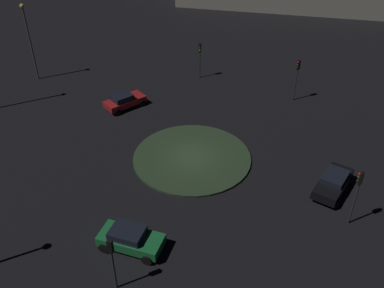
{
  "coord_description": "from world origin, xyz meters",
  "views": [
    {
      "loc": [
        -3.33,
        27.98,
        21.21
      ],
      "look_at": [
        0.0,
        0.0,
        1.46
      ],
      "focal_mm": 39.7,
      "sensor_mm": 36.0,
      "label": 1
    }
  ],
  "objects_px": {
    "car_red": "(124,101)",
    "traffic_light_southwest": "(297,72)",
    "car_green": "(130,238)",
    "traffic_light_south": "(200,54)",
    "traffic_light_north": "(112,255)",
    "traffic_light_northwest": "(358,188)",
    "car_black": "(333,183)",
    "streetlamp_southeast": "(28,34)"
  },
  "relations": [
    {
      "from": "traffic_light_southwest",
      "to": "car_red",
      "type": "bearing_deg",
      "value": -38.87
    },
    {
      "from": "car_red",
      "to": "traffic_light_south",
      "type": "xyz_separation_m",
      "value": [
        -6.7,
        -7.5,
        2.09
      ]
    },
    {
      "from": "traffic_light_southwest",
      "to": "traffic_light_northwest",
      "type": "bearing_deg",
      "value": 47.41
    },
    {
      "from": "car_red",
      "to": "streetlamp_southeast",
      "type": "bearing_deg",
      "value": 109.67
    },
    {
      "from": "traffic_light_southwest",
      "to": "streetlamp_southeast",
      "type": "distance_m",
      "value": 27.99
    },
    {
      "from": "traffic_light_southwest",
      "to": "traffic_light_north",
      "type": "relative_size",
      "value": 1.09
    },
    {
      "from": "car_black",
      "to": "traffic_light_northwest",
      "type": "distance_m",
      "value": 4.1
    },
    {
      "from": "car_green",
      "to": "car_black",
      "type": "xyz_separation_m",
      "value": [
        -13.7,
        -7.18,
        -0.02
      ]
    },
    {
      "from": "car_red",
      "to": "traffic_light_northwest",
      "type": "height_order",
      "value": "traffic_light_northwest"
    },
    {
      "from": "car_green",
      "to": "traffic_light_northwest",
      "type": "relative_size",
      "value": 1.0
    },
    {
      "from": "car_red",
      "to": "traffic_light_southwest",
      "type": "height_order",
      "value": "traffic_light_southwest"
    },
    {
      "from": "traffic_light_south",
      "to": "traffic_light_northwest",
      "type": "distance_m",
      "value": 24.55
    },
    {
      "from": "traffic_light_north",
      "to": "car_green",
      "type": "bearing_deg",
      "value": 10.56
    },
    {
      "from": "streetlamp_southeast",
      "to": "traffic_light_south",
      "type": "bearing_deg",
      "value": -172.29
    },
    {
      "from": "car_black",
      "to": "traffic_light_south",
      "type": "distance_m",
      "value": 21.53
    },
    {
      "from": "traffic_light_northwest",
      "to": "traffic_light_southwest",
      "type": "xyz_separation_m",
      "value": [
        2.45,
        -17.15,
        -0.06
      ]
    },
    {
      "from": "traffic_light_south",
      "to": "traffic_light_southwest",
      "type": "distance_m",
      "value": 10.78
    },
    {
      "from": "car_green",
      "to": "car_black",
      "type": "height_order",
      "value": "car_green"
    },
    {
      "from": "car_green",
      "to": "traffic_light_northwest",
      "type": "height_order",
      "value": "traffic_light_northwest"
    },
    {
      "from": "car_green",
      "to": "car_black",
      "type": "bearing_deg",
      "value": -140.34
    },
    {
      "from": "traffic_light_north",
      "to": "traffic_light_northwest",
      "type": "bearing_deg",
      "value": -51.69
    },
    {
      "from": "car_green",
      "to": "streetlamp_southeast",
      "type": "xyz_separation_m",
      "value": [
        16.0,
        -22.62,
        4.34
      ]
    },
    {
      "from": "traffic_light_southwest",
      "to": "car_green",
      "type": "bearing_deg",
      "value": 9.86
    },
    {
      "from": "traffic_light_southwest",
      "to": "traffic_light_north",
      "type": "distance_m",
      "value": 26.92
    },
    {
      "from": "car_black",
      "to": "car_red",
      "type": "bearing_deg",
      "value": -91.53
    },
    {
      "from": "car_black",
      "to": "traffic_light_north",
      "type": "height_order",
      "value": "traffic_light_north"
    },
    {
      "from": "car_green",
      "to": "car_red",
      "type": "height_order",
      "value": "car_green"
    },
    {
      "from": "car_red",
      "to": "car_black",
      "type": "relative_size",
      "value": 0.88
    },
    {
      "from": "car_green",
      "to": "streetlamp_southeast",
      "type": "bearing_deg",
      "value": -42.7
    },
    {
      "from": "traffic_light_south",
      "to": "traffic_light_northwest",
      "type": "xyz_separation_m",
      "value": [
        -12.46,
        21.15,
        0.3
      ]
    },
    {
      "from": "car_black",
      "to": "traffic_light_southwest",
      "type": "xyz_separation_m",
      "value": [
        1.84,
        -13.86,
        2.3
      ]
    },
    {
      "from": "car_green",
      "to": "traffic_light_north",
      "type": "distance_m",
      "value": 3.69
    },
    {
      "from": "car_red",
      "to": "traffic_light_southwest",
      "type": "xyz_separation_m",
      "value": [
        -16.71,
        -3.5,
        2.32
      ]
    },
    {
      "from": "car_black",
      "to": "traffic_light_south",
      "type": "relative_size",
      "value": 1.16
    },
    {
      "from": "traffic_light_northwest",
      "to": "traffic_light_southwest",
      "type": "height_order",
      "value": "traffic_light_northwest"
    },
    {
      "from": "car_red",
      "to": "traffic_light_northwest",
      "type": "bearing_deg",
      "value": -81.29
    },
    {
      "from": "traffic_light_northwest",
      "to": "traffic_light_north",
      "type": "distance_m",
      "value": 16.01
    },
    {
      "from": "car_black",
      "to": "traffic_light_southwest",
      "type": "distance_m",
      "value": 14.16
    },
    {
      "from": "car_red",
      "to": "traffic_light_south",
      "type": "relative_size",
      "value": 1.02
    },
    {
      "from": "car_green",
      "to": "traffic_light_south",
      "type": "xyz_separation_m",
      "value": [
        -1.85,
        -25.03,
        2.04
      ]
    },
    {
      "from": "traffic_light_northwest",
      "to": "traffic_light_north",
      "type": "bearing_deg",
      "value": 53.48
    },
    {
      "from": "traffic_light_south",
      "to": "traffic_light_northwest",
      "type": "height_order",
      "value": "traffic_light_northwest"
    }
  ]
}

